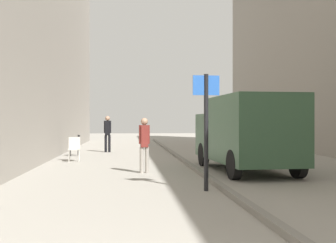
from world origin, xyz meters
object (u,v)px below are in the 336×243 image
object	(u,v)px
pedestrian_mid_block	(144,141)
street_sign_post	(206,121)
cafe_chair_by_doorway	(76,144)
pedestrian_main_foreground	(108,131)
cafe_chair_near_window	(74,147)
delivery_van	(246,132)

from	to	relation	value
pedestrian_mid_block	street_sign_post	world-z (taller)	street_sign_post
street_sign_post	cafe_chair_by_doorway	size ratio (longest dim) A/B	2.77
street_sign_post	pedestrian_main_foreground	bearing A→B (deg)	-78.45
pedestrian_main_foreground	pedestrian_mid_block	xyz separation A→B (m)	(1.50, -8.52, -0.10)
cafe_chair_near_window	cafe_chair_by_doorway	bearing A→B (deg)	-88.24
pedestrian_main_foreground	cafe_chair_near_window	distance (m)	4.83
pedestrian_mid_block	cafe_chair_by_doorway	bearing A→B (deg)	106.26
pedestrian_main_foreground	cafe_chair_near_window	bearing A→B (deg)	-97.99
pedestrian_mid_block	cafe_chair_near_window	world-z (taller)	pedestrian_mid_block
cafe_chair_near_window	cafe_chair_by_doorway	world-z (taller)	same
pedestrian_main_foreground	delivery_van	xyz separation A→B (m)	(4.63, -8.48, 0.18)
pedestrian_main_foreground	cafe_chair_near_window	world-z (taller)	pedestrian_main_foreground
pedestrian_main_foreground	pedestrian_mid_block	size ratio (longest dim) A/B	1.10
pedestrian_mid_block	cafe_chair_by_doorway	world-z (taller)	pedestrian_mid_block
cafe_chair_near_window	cafe_chair_by_doorway	size ratio (longest dim) A/B	1.00
delivery_van	cafe_chair_near_window	world-z (taller)	delivery_van
pedestrian_mid_block	delivery_van	size ratio (longest dim) A/B	0.33
delivery_van	pedestrian_mid_block	bearing A→B (deg)	177.59
cafe_chair_by_doorway	cafe_chair_near_window	bearing A→B (deg)	170.72
delivery_van	cafe_chair_near_window	xyz separation A→B (m)	(-5.68, 3.80, -0.69)
delivery_van	cafe_chair_by_doorway	size ratio (longest dim) A/B	5.37
delivery_van	cafe_chair_by_doorway	distance (m)	8.80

